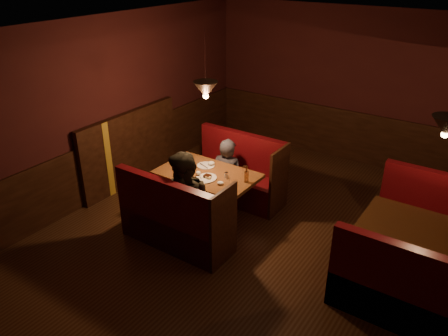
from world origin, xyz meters
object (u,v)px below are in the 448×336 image
Objects in this scene: main_bench_far at (239,178)px; diner_a at (227,162)px; main_bench_near at (174,224)px; main_table at (208,184)px; second_table at (419,241)px; second_bench_far at (432,226)px; diner_b at (185,189)px; second_bench_near at (401,296)px.

diner_a reaches higher than main_bench_far.
main_bench_near is (0.00, -1.67, 0.00)m from main_bench_far.
main_table is at bearing 91.14° from main_bench_near.
main_bench_far is (0.02, 0.83, -0.26)m from main_table.
second_table is at bearing -10.23° from main_bench_far.
second_bench_far is at bearing 5.70° from main_bench_far.
main_bench_far is 0.95× the size of diner_b.
main_bench_near is 1.46m from diner_a.
main_table is at bearing 104.36° from diner_b.
second_bench_near is at bearing 6.11° from main_bench_near.
second_table is (2.92, -0.53, 0.23)m from main_bench_far.
main_bench_far reaches higher than second_bench_near.
main_bench_near is 2.97m from second_bench_near.
main_table is 0.96× the size of second_bench_near.
main_table is at bearing -174.06° from second_table.
second_bench_far is 1.00× the size of second_bench_near.
main_bench_near is 0.53m from diner_b.
second_bench_near is (2.95, 0.32, -0.00)m from main_bench_near.
second_table is 3.03m from diner_b.
main_table is at bearing -159.20° from second_bench_far.
diner_a is 0.87× the size of diner_b.
diner_a is at bearing 93.57° from main_table.
second_bench_near is at bearing 148.14° from diner_a.
diner_b reaches higher than main_bench_far.
second_bench_far and second_bench_near have the same top height.
diner_a is at bearing -169.45° from second_bench_far.
main_bench_far is at bearing 169.77° from second_table.
second_bench_far reaches higher than second_table.
second_bench_far is (2.97, 1.13, -0.26)m from main_table.
second_table is 0.90× the size of second_bench_far.
second_bench_near is at bearing 10.12° from diner_b.
diner_b is at bearing 72.03° from main_bench_near.
second_bench_near is (0.00, -1.64, 0.00)m from second_bench_far.
diner_b is at bearing -177.43° from second_bench_near.
diner_a is (-0.05, 1.40, 0.39)m from main_bench_near.
diner_b is (-2.86, -0.95, 0.27)m from second_table.
second_bench_near is at bearing -87.80° from second_table.
second_bench_near is 1.03× the size of diner_a.
diner_a is (-3.01, -0.56, 0.39)m from second_bench_far.
diner_b reaches higher than second_bench_near.
main_table is 2.95m from second_table.
second_bench_far is at bearing 39.07° from diner_b.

